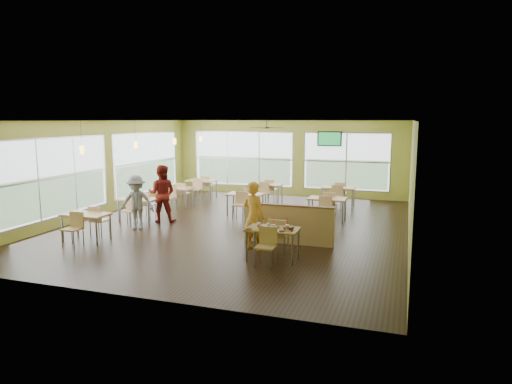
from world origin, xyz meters
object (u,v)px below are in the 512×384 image
half_wall_divider (288,224)px  man_plaid (254,216)px  food_basket (289,227)px  main_table (273,233)px

half_wall_divider → man_plaid: man_plaid is taller
food_basket → man_plaid: bearing=149.9°
half_wall_divider → main_table: bearing=-90.0°
main_table → food_basket: main_table is taller
food_basket → main_table: bearing=-173.6°
man_plaid → food_basket: man_plaid is taller
main_table → man_plaid: size_ratio=0.88×
main_table → man_plaid: (-0.68, 0.65, 0.24)m
half_wall_divider → food_basket: half_wall_divider is taller
man_plaid → food_basket: bearing=170.5°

